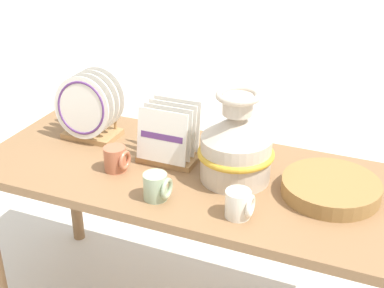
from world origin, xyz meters
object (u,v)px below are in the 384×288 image
object	(u,v)px
wicker_charger_stack	(331,188)
mug_cream_glaze	(239,204)
ceramic_vase	(236,145)
mug_terracotta_glaze	(116,159)
dish_rack_round_plates	(89,111)
mug_sage_glaze	(157,187)
dish_rack_square_plates	(169,141)

from	to	relation	value
wicker_charger_stack	mug_cream_glaze	bearing A→B (deg)	-135.57
ceramic_vase	mug_cream_glaze	distance (m)	0.25
wicker_charger_stack	mug_terracotta_glaze	bearing A→B (deg)	-170.17
ceramic_vase	dish_rack_round_plates	bearing A→B (deg)	172.26
wicker_charger_stack	mug_terracotta_glaze	world-z (taller)	mug_terracotta_glaze
wicker_charger_stack	mug_terracotta_glaze	distance (m)	0.75
ceramic_vase	mug_terracotta_glaze	distance (m)	0.44
mug_sage_glaze	mug_terracotta_glaze	size ratio (longest dim) A/B	1.00
dish_rack_round_plates	mug_sage_glaze	distance (m)	0.55
ceramic_vase	wicker_charger_stack	bearing A→B (deg)	3.31
mug_cream_glaze	ceramic_vase	bearing A→B (deg)	111.52
mug_sage_glaze	dish_rack_round_plates	bearing A→B (deg)	145.18
wicker_charger_stack	mug_terracotta_glaze	xyz separation A→B (m)	(-0.74, -0.13, 0.02)
mug_cream_glaze	mug_terracotta_glaze	bearing A→B (deg)	167.68
ceramic_vase	dish_rack_square_plates	distance (m)	0.28
mug_sage_glaze	mug_cream_glaze	world-z (taller)	same
dish_rack_round_plates	mug_sage_glaze	bearing A→B (deg)	-34.82
dish_rack_square_plates	mug_sage_glaze	size ratio (longest dim) A/B	2.40
mug_terracotta_glaze	dish_rack_round_plates	bearing A→B (deg)	139.57
dish_rack_round_plates	mug_sage_glaze	xyz separation A→B (m)	(0.45, -0.31, -0.07)
dish_rack_square_plates	mug_cream_glaze	distance (m)	0.44
mug_sage_glaze	ceramic_vase	bearing A→B (deg)	48.92
mug_terracotta_glaze	mug_cream_glaze	xyz separation A→B (m)	(0.50, -0.11, 0.00)
mug_terracotta_glaze	mug_cream_glaze	bearing A→B (deg)	-12.32
ceramic_vase	mug_sage_glaze	distance (m)	0.31
mug_cream_glaze	mug_sage_glaze	bearing A→B (deg)	-178.79
dish_rack_round_plates	wicker_charger_stack	bearing A→B (deg)	-4.03
wicker_charger_stack	dish_rack_square_plates	bearing A→B (deg)	178.10
dish_rack_square_plates	mug_cream_glaze	world-z (taller)	dish_rack_square_plates
dish_rack_round_plates	mug_cream_glaze	world-z (taller)	dish_rack_round_plates
ceramic_vase	mug_terracotta_glaze	world-z (taller)	ceramic_vase
dish_rack_round_plates	wicker_charger_stack	world-z (taller)	dish_rack_round_plates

